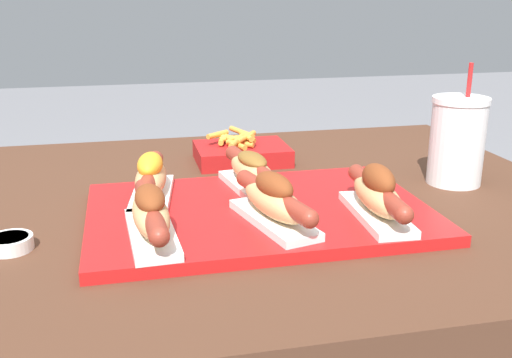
{
  "coord_description": "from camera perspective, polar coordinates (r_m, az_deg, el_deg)",
  "views": [
    {
      "loc": [
        -0.16,
        -0.95,
        1.04
      ],
      "look_at": [
        0.04,
        -0.08,
        0.76
      ],
      "focal_mm": 42.0,
      "sensor_mm": 36.0,
      "label": 1
    }
  ],
  "objects": [
    {
      "name": "drink_cup",
      "position": [
        1.14,
        18.61,
        3.49
      ],
      "size": [
        0.1,
        0.1,
        0.22
      ],
      "color": "white",
      "rests_on": "patio_table"
    },
    {
      "name": "hot_dog_3",
      "position": [
        0.97,
        -9.98,
        0.06
      ],
      "size": [
        0.09,
        0.22,
        0.08
      ],
      "color": "white",
      "rests_on": "serving_tray"
    },
    {
      "name": "fries_basket",
      "position": [
        1.24,
        -1.41,
        2.56
      ],
      "size": [
        0.19,
        0.16,
        0.06
      ],
      "color": "#B21919",
      "rests_on": "patio_table"
    },
    {
      "name": "serving_tray",
      "position": [
        0.94,
        0.27,
        -3.22
      ],
      "size": [
        0.52,
        0.35,
        0.02
      ],
      "color": "red",
      "rests_on": "patio_table"
    },
    {
      "name": "sauce_bowl",
      "position": [
        0.89,
        -22.4,
        -5.62
      ],
      "size": [
        0.06,
        0.06,
        0.02
      ],
      "color": "white",
      "rests_on": "patio_table"
    },
    {
      "name": "hot_dog_1",
      "position": [
        0.86,
        1.71,
        -2.08
      ],
      "size": [
        0.1,
        0.21,
        0.08
      ],
      "color": "white",
      "rests_on": "serving_tray"
    },
    {
      "name": "hot_dog_0",
      "position": [
        0.82,
        -10.0,
        -3.32
      ],
      "size": [
        0.07,
        0.22,
        0.07
      ],
      "color": "white",
      "rests_on": "serving_tray"
    },
    {
      "name": "hot_dog_2",
      "position": [
        0.9,
        11.49,
        -1.48
      ],
      "size": [
        0.07,
        0.22,
        0.08
      ],
      "color": "white",
      "rests_on": "serving_tray"
    },
    {
      "name": "hot_dog_4",
      "position": [
        1.0,
        -0.38,
        0.69
      ],
      "size": [
        0.09,
        0.22,
        0.06
      ],
      "color": "white",
      "rests_on": "serving_tray"
    }
  ]
}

